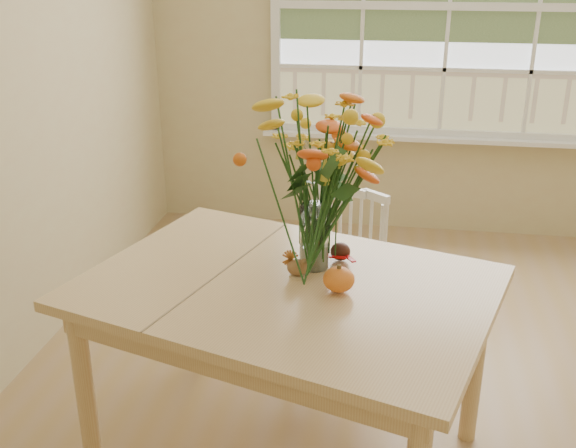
# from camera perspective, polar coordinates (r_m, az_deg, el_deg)

# --- Properties ---
(floor) EXTENTS (4.00, 4.50, 0.01)m
(floor) POSITION_cam_1_polar(r_m,az_deg,el_deg) (3.05, 13.30, -16.53)
(floor) COLOR #A98651
(floor) RESTS_ON ground
(wall_back) EXTENTS (4.00, 0.02, 2.70)m
(wall_back) POSITION_cam_1_polar(r_m,az_deg,el_deg) (4.68, 13.29, 15.10)
(wall_back) COLOR tan
(wall_back) RESTS_ON floor
(window) EXTENTS (2.42, 0.12, 1.74)m
(window) POSITION_cam_1_polar(r_m,az_deg,el_deg) (4.63, 13.52, 17.27)
(window) COLOR silver
(window) RESTS_ON wall_back
(dining_table) EXTENTS (1.66, 1.39, 0.76)m
(dining_table) POSITION_cam_1_polar(r_m,az_deg,el_deg) (2.47, -0.08, -6.89)
(dining_table) COLOR tan
(dining_table) RESTS_ON floor
(windsor_chair) EXTENTS (0.50, 0.49, 0.84)m
(windsor_chair) POSITION_cam_1_polar(r_m,az_deg,el_deg) (3.21, 4.51, -3.86)
(windsor_chair) COLOR white
(windsor_chair) RESTS_ON floor
(flower_vase) EXTENTS (0.52, 0.52, 0.61)m
(flower_vase) POSITION_cam_1_polar(r_m,az_deg,el_deg) (2.42, 2.33, 4.29)
(flower_vase) COLOR white
(flower_vase) RESTS_ON dining_table
(pumpkin) EXTENTS (0.11, 0.11, 0.09)m
(pumpkin) POSITION_cam_1_polar(r_m,az_deg,el_deg) (2.36, 4.32, -4.80)
(pumpkin) COLOR orange
(pumpkin) RESTS_ON dining_table
(turkey_figurine) EXTENTS (0.08, 0.06, 0.10)m
(turkey_figurine) POSITION_cam_1_polar(r_m,az_deg,el_deg) (2.45, 0.80, -3.72)
(turkey_figurine) COLOR #CCB78C
(turkey_figurine) RESTS_ON dining_table
(dark_gourd) EXTENTS (0.13, 0.12, 0.07)m
(dark_gourd) POSITION_cam_1_polar(r_m,az_deg,el_deg) (2.59, 4.46, -2.41)
(dark_gourd) COLOR #38160F
(dark_gourd) RESTS_ON dining_table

